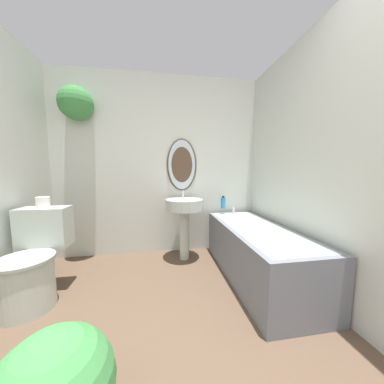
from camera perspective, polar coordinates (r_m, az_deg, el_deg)
wall_back at (r=2.68m, az=-12.11°, el=9.53°), size 2.82×0.39×2.40m
wall_right at (r=1.97m, az=34.91°, el=7.21°), size 0.06×2.60×2.40m
toilet at (r=2.22m, az=-39.54°, el=-15.78°), size 0.42×0.62×0.79m
pedestal_sink at (r=2.46m, az=-2.30°, el=-5.92°), size 0.47×0.47×0.88m
bathtub at (r=2.25m, az=18.54°, el=-16.16°), size 0.64×1.55×0.62m
shampoo_bottle at (r=2.69m, az=9.22°, el=-3.12°), size 0.06×0.06×0.17m
toilet_paper_roll at (r=2.27m, az=-37.81°, el=-2.42°), size 0.11×0.11×0.10m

